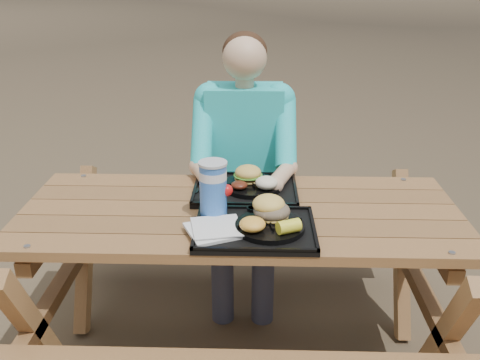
{
  "coord_description": "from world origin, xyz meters",
  "views": [
    {
      "loc": [
        0.06,
        -1.98,
        1.7
      ],
      "look_at": [
        0.0,
        0.0,
        0.88
      ],
      "focal_mm": 40.0,
      "sensor_mm": 36.0,
      "label": 1
    }
  ],
  "objects": [
    {
      "name": "plate_far",
      "position": [
        0.05,
        0.18,
        0.78
      ],
      "size": [
        0.26,
        0.26,
        0.02
      ],
      "primitive_type": "cylinder",
      "color": "black",
      "rests_on": "tray_far"
    },
    {
      "name": "corn_cob",
      "position": [
        0.18,
        -0.27,
        0.81
      ],
      "size": [
        0.11,
        0.11,
        0.05
      ],
      "primitive_type": null,
      "rotation": [
        0.0,
        0.0,
        0.42
      ],
      "color": "#FFF735",
      "rests_on": "plate_near"
    },
    {
      "name": "condiment_bbq",
      "position": [
        0.05,
        -0.08,
        0.78
      ],
      "size": [
        0.05,
        0.05,
        0.03
      ],
      "primitive_type": "cylinder",
      "color": "black",
      "rests_on": "tray_near"
    },
    {
      "name": "plate_near",
      "position": [
        0.12,
        -0.21,
        0.78
      ],
      "size": [
        0.26,
        0.26,
        0.02
      ],
      "primitive_type": "cylinder",
      "color": "black",
      "rests_on": "tray_near"
    },
    {
      "name": "sandwich",
      "position": [
        0.13,
        -0.15,
        0.86
      ],
      "size": [
        0.13,
        0.13,
        0.13
      ],
      "primitive_type": null,
      "color": "#F0C154",
      "rests_on": "plate_near"
    },
    {
      "name": "potato_salad",
      "position": [
        0.11,
        0.13,
        0.82
      ],
      "size": [
        0.1,
        0.1,
        0.05
      ],
      "primitive_type": "ellipsoid",
      "color": "white",
      "rests_on": "plate_far"
    },
    {
      "name": "ground",
      "position": [
        0.0,
        0.0,
        0.0
      ],
      "size": [
        60.0,
        60.0,
        0.0
      ],
      "primitive_type": "plane",
      "color": "#999999",
      "rests_on": "ground"
    },
    {
      "name": "picnic_table",
      "position": [
        0.0,
        0.0,
        0.38
      ],
      "size": [
        1.8,
        1.49,
        0.75
      ],
      "primitive_type": null,
      "color": "#999999",
      "rests_on": "ground"
    },
    {
      "name": "tray_near",
      "position": [
        0.06,
        -0.2,
        0.76
      ],
      "size": [
        0.45,
        0.35,
        0.02
      ],
      "primitive_type": "cube",
      "color": "black",
      "rests_on": "picnic_table"
    },
    {
      "name": "soda_cup",
      "position": [
        -0.1,
        -0.1,
        0.88
      ],
      "size": [
        0.1,
        0.1,
        0.21
      ],
      "primitive_type": "cylinder",
      "color": "blue",
      "rests_on": "tray_near"
    },
    {
      "name": "napkin_stack",
      "position": [
        -0.09,
        -0.24,
        0.78
      ],
      "size": [
        0.24,
        0.24,
        0.02
      ],
      "primitive_type": "cube",
      "rotation": [
        0.0,
        0.0,
        0.42
      ],
      "color": "silver",
      "rests_on": "tray_near"
    },
    {
      "name": "condiment_mustard",
      "position": [
        0.11,
        -0.07,
        0.79
      ],
      "size": [
        0.05,
        0.05,
        0.03
      ],
      "primitive_type": "cylinder",
      "color": "yellow",
      "rests_on": "tray_near"
    },
    {
      "name": "burger",
      "position": [
        0.03,
        0.21,
        0.84
      ],
      "size": [
        0.12,
        0.12,
        0.11
      ],
      "primitive_type": null,
      "color": "#DFB24F",
      "rests_on": "plate_far"
    },
    {
      "name": "mac_cheese",
      "position": [
        0.05,
        -0.26,
        0.81
      ],
      "size": [
        0.1,
        0.1,
        0.05
      ],
      "primitive_type": "ellipsoid",
      "color": "#F6B840",
      "rests_on": "plate_near"
    },
    {
      "name": "tray_far",
      "position": [
        0.02,
        0.17,
        0.76
      ],
      "size": [
        0.45,
        0.35,
        0.02
      ],
      "primitive_type": "cube",
      "color": "black",
      "rests_on": "picnic_table"
    },
    {
      "name": "cutlery_far",
      "position": [
        -0.15,
        0.19,
        0.77
      ],
      "size": [
        0.05,
        0.15,
        0.01
      ],
      "primitive_type": "cube",
      "rotation": [
        0.0,
        0.0,
        -0.18
      ],
      "color": "black",
      "rests_on": "tray_far"
    },
    {
      "name": "diner",
      "position": [
        0.0,
        0.57,
        0.64
      ],
      "size": [
        0.48,
        0.84,
        1.28
      ],
      "primitive_type": null,
      "color": "teal",
      "rests_on": "ground"
    },
    {
      "name": "baked_beans",
      "position": [
        -0.01,
        0.12,
        0.81
      ],
      "size": [
        0.07,
        0.07,
        0.03
      ],
      "primitive_type": "ellipsoid",
      "color": "#572011",
      "rests_on": "plate_far"
    }
  ]
}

